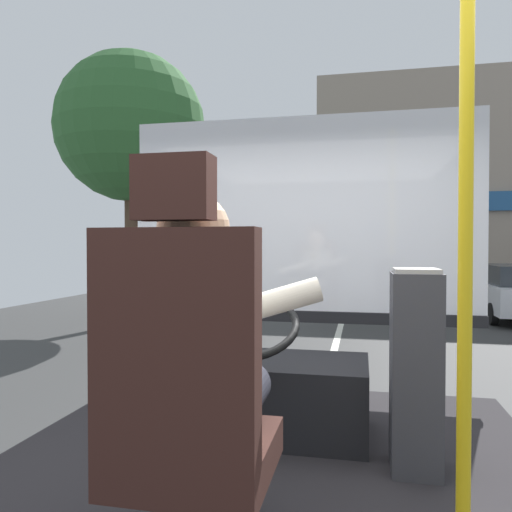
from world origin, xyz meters
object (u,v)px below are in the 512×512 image
object	(u,v)px
driver_seat	(187,409)
handrail_pole	(466,208)
bus_driver	(199,347)
steering_console	(265,393)
fare_box	(415,370)

from	to	relation	value
driver_seat	handrail_pole	distance (m)	1.05
bus_driver	steering_console	world-z (taller)	bus_driver
driver_seat	steering_console	world-z (taller)	driver_seat
steering_console	bus_driver	bearing A→B (deg)	-90.00
bus_driver	fare_box	bearing A→B (deg)	47.34
steering_console	fare_box	bearing A→B (deg)	-21.58
handrail_pole	fare_box	xyz separation A→B (m)	(-0.07, 0.70, -0.68)
fare_box	steering_console	bearing A→B (deg)	158.42
bus_driver	steering_console	xyz separation A→B (m)	(-0.00, 1.11, -0.47)
driver_seat	fare_box	bearing A→B (deg)	50.85
bus_driver	fare_box	size ratio (longest dim) A/B	0.85
bus_driver	handrail_pole	world-z (taller)	handrail_pole
driver_seat	bus_driver	bearing A→B (deg)	90.00
bus_driver	handrail_pole	distance (m)	0.94
driver_seat	handrail_pole	size ratio (longest dim) A/B	0.56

